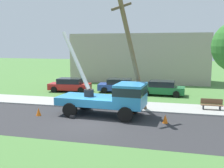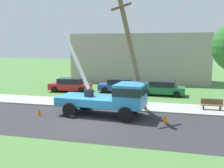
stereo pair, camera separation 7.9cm
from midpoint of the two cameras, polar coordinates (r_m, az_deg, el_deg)
ground_plane at (r=28.79m, az=2.86°, el=-1.56°), size 120.00×120.00×0.00m
road_asphalt at (r=17.47m, az=-5.01°, el=-8.15°), size 80.00×7.12×0.01m
sidewalk_strip at (r=22.23m, az=-0.64°, el=-4.40°), size 80.00×3.17×0.10m
utility_truck at (r=18.63m, az=0.00°, el=-2.63°), size 6.75×3.21×5.98m
leaning_utility_pole at (r=19.13m, az=4.20°, el=6.72°), size 2.24×3.06×8.63m
traffic_cone_ahead at (r=17.49m, az=11.18°, el=-7.32°), size 0.36×0.36×0.56m
traffic_cone_behind at (r=19.64m, az=-15.54°, el=-5.74°), size 0.36×0.36×0.56m
traffic_cone_curbside at (r=19.68m, az=4.53°, el=-5.42°), size 0.36×0.36×0.56m
parked_sedan_red at (r=28.90m, az=-9.06°, el=-0.19°), size 4.54×2.26×1.42m
parked_sedan_blue at (r=28.13m, az=1.51°, el=-0.32°), size 4.53×2.25×1.42m
parked_sedan_green at (r=26.88m, az=10.51°, el=-0.86°), size 4.46×2.13×1.42m
park_bench at (r=21.63m, az=20.41°, el=-4.17°), size 1.60×0.45×0.90m
lowrise_building_backdrop at (r=36.79m, az=5.92°, el=5.59°), size 18.00×6.00×6.40m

